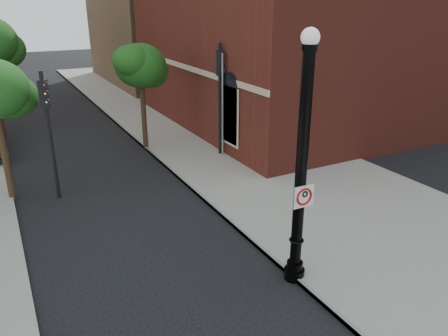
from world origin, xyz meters
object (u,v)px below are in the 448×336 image
traffic_signal_left (47,115)px  traffic_signal_right (220,82)px  no_parking_sign (304,196)px  lamppost (301,176)px

traffic_signal_left → traffic_signal_right: size_ratio=0.90×
no_parking_sign → traffic_signal_right: size_ratio=0.11×
lamppost → traffic_signal_right: (2.72, 9.33, 0.53)m
lamppost → traffic_signal_left: size_ratio=1.36×
lamppost → no_parking_sign: bearing=-88.7°
no_parking_sign → traffic_signal_right: traffic_signal_right is taller
lamppost → traffic_signal_left: 9.25m
lamppost → no_parking_sign: size_ratio=11.05×
no_parking_sign → traffic_signal_right: (2.72, 9.49, 1.01)m
no_parking_sign → traffic_signal_left: bearing=120.1°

